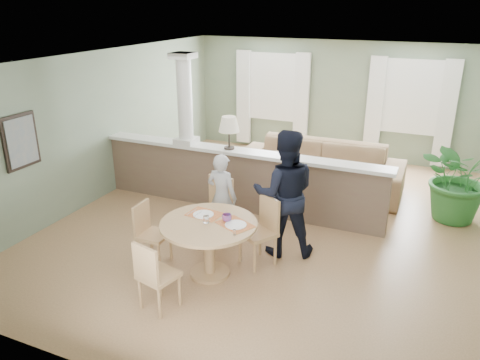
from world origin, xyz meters
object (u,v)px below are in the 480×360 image
at_px(chair_side, 149,230).
at_px(man_person, 285,194).
at_px(sofa, 318,168).
at_px(houseplant, 460,176).
at_px(dining_table, 210,233).
at_px(chair_near, 154,274).
at_px(chair_far_boy, 217,206).
at_px(chair_far_man, 262,228).
at_px(child_person, 222,197).

distance_m(chair_side, man_person, 1.99).
height_order(sofa, houseplant, houseplant).
bearing_deg(sofa, dining_table, -99.30).
height_order(chair_near, chair_side, chair_near).
bearing_deg(chair_side, dining_table, -89.08).
distance_m(dining_table, chair_far_boy, 1.03).
relative_size(sofa, chair_far_man, 3.28).
height_order(houseplant, dining_table, houseplant).
height_order(chair_far_boy, man_person, man_person).
bearing_deg(dining_table, man_person, 53.95).
distance_m(chair_far_man, child_person, 0.97).
relative_size(child_person, man_person, 0.74).
bearing_deg(chair_far_man, dining_table, -99.51).
xyz_separation_m(houseplant, man_person, (-2.34, -2.27, 0.17)).
relative_size(houseplant, child_person, 1.11).
bearing_deg(sofa, child_person, -109.42).
bearing_deg(child_person, sofa, -102.30).
xyz_separation_m(sofa, chair_far_man, (-0.02, -2.98, 0.07)).
bearing_deg(chair_far_boy, man_person, 8.04).
relative_size(houseplant, chair_side, 1.72).
xyz_separation_m(dining_table, man_person, (0.71, 0.98, 0.32)).
xyz_separation_m(chair_side, child_person, (0.62, 1.08, 0.20)).
height_order(chair_near, man_person, man_person).
distance_m(chair_side, child_person, 1.26).
bearing_deg(man_person, dining_table, 32.60).
bearing_deg(chair_near, chair_far_man, -102.73).
bearing_deg(man_person, child_person, -24.91).
xyz_separation_m(sofa, chair_far_boy, (-0.91, -2.61, 0.09)).
xyz_separation_m(chair_far_man, chair_side, (-1.46, -0.63, -0.05)).
height_order(sofa, chair_far_man, chair_far_man).
relative_size(dining_table, chair_far_boy, 1.29).
height_order(dining_table, chair_far_man, chair_far_man).
xyz_separation_m(dining_table, chair_far_man, (0.53, 0.59, -0.08)).
height_order(chair_far_man, child_person, child_person).
height_order(dining_table, chair_far_boy, chair_far_boy).
relative_size(chair_far_boy, child_person, 0.73).
bearing_deg(chair_near, child_person, -74.48).
distance_m(houseplant, man_person, 3.26).
bearing_deg(chair_far_man, child_person, -175.94).
xyz_separation_m(houseplant, chair_far_boy, (-3.41, -2.29, -0.22)).
bearing_deg(houseplant, chair_near, -127.91).
bearing_deg(chair_near, chair_far_boy, -72.89).
bearing_deg(sofa, chair_far_boy, -109.89).
relative_size(chair_far_boy, chair_near, 1.10).
distance_m(dining_table, chair_near, 1.01).
xyz_separation_m(chair_far_boy, chair_near, (0.12, -1.94, -0.05)).
xyz_separation_m(dining_table, chair_far_boy, (-0.37, 0.96, -0.07)).
distance_m(houseplant, chair_far_boy, 4.12).
xyz_separation_m(sofa, child_person, (-0.86, -2.53, 0.22)).
relative_size(houseplant, chair_near, 1.68).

